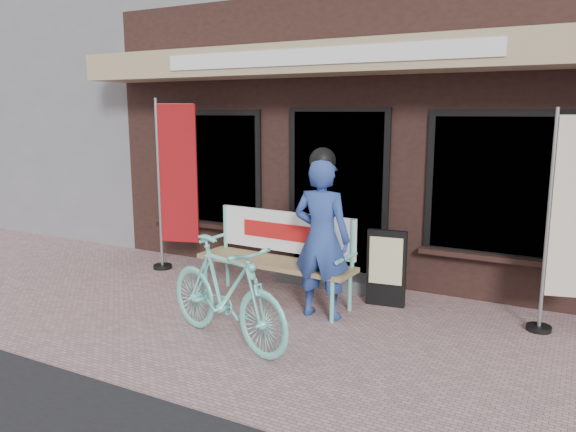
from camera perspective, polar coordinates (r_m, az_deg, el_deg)
The scene contains 9 objects.
ground at distance 5.71m, azimuth -3.18°, elevation -11.59°, with size 70.00×70.00×0.00m, color #A88081.
storefront at distance 9.90m, azimuth 12.33°, elevation 15.20°, with size 7.00×6.77×6.00m.
neighbor_left_near at distance 15.11m, azimuth -20.74°, elevation 13.89°, with size 10.00×7.00×6.40m, color slate.
bench at distance 6.41m, azimuth -0.88°, elevation -3.44°, with size 1.92×0.60×1.02m.
person at distance 5.84m, azimuth 3.45°, elevation -1.99°, with size 0.63×0.42×1.80m.
bicycle at distance 5.29m, azimuth -6.32°, elevation -7.67°, with size 0.47×1.67×1.00m, color #6CD3C3.
nobori_red at distance 7.71m, azimuth -11.39°, elevation 3.29°, with size 0.69×0.33×2.33m.
nobori_cream at distance 5.99m, azimuth 26.99°, elevation -0.39°, with size 0.65×0.29×2.19m.
menu_stand at distance 6.37m, azimuth 9.95°, elevation -5.16°, with size 0.44×0.15×0.87m.
Camera 1 is at (2.77, -4.50, 2.15)m, focal length 35.00 mm.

